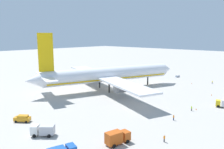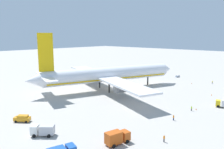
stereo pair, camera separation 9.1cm
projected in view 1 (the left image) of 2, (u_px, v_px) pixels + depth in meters
name	position (u px, v px, depth m)	size (l,w,h in m)	color
ground_plane	(110.00, 89.00, 106.10)	(600.00, 600.00, 0.00)	#ADA8A0
airliner	(107.00, 75.00, 104.21)	(70.87, 70.70, 25.96)	white
service_truck_1	(43.00, 130.00, 56.99)	(5.58, 5.77, 2.77)	white
service_truck_3	(224.00, 103.00, 79.25)	(3.60, 5.45, 2.72)	yellow
service_truck_4	(117.00, 137.00, 52.64)	(6.43, 3.54, 3.17)	#BF4C14
service_van	(22.00, 118.00, 66.35)	(4.36, 4.76, 1.97)	orange
baggage_cart_0	(178.00, 76.00, 136.71)	(3.37, 2.11, 1.22)	#26598C
ground_worker_0	(164.00, 138.00, 53.77)	(0.47, 0.47, 1.75)	#3F3F47
ground_worker_1	(192.00, 108.00, 75.94)	(0.54, 0.54, 1.67)	#3F3F47
ground_worker_3	(212.00, 82.00, 117.99)	(0.55, 0.55, 1.70)	navy
ground_worker_4	(174.00, 118.00, 67.41)	(0.45, 0.45, 1.70)	navy
traffic_cone_0	(196.00, 109.00, 76.91)	(0.36, 0.36, 0.55)	orange
traffic_cone_1	(212.00, 95.00, 95.33)	(0.36, 0.36, 0.55)	orange
traffic_cone_2	(191.00, 83.00, 117.69)	(0.36, 0.36, 0.55)	orange
traffic_cone_3	(137.00, 74.00, 147.86)	(0.36, 0.36, 0.55)	orange
traffic_cone_4	(133.00, 74.00, 147.00)	(0.36, 0.36, 0.55)	orange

